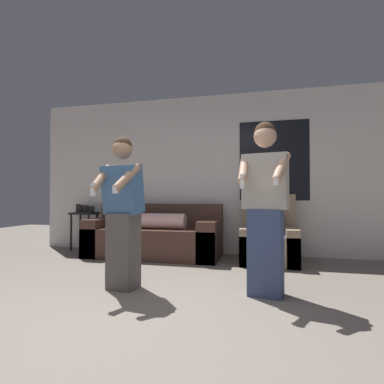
{
  "coord_description": "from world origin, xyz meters",
  "views": [
    {
      "loc": [
        0.97,
        -1.95,
        0.94
      ],
      "look_at": [
        0.28,
        0.99,
        1.0
      ],
      "focal_mm": 28.0,
      "sensor_mm": 36.0,
      "label": 1
    }
  ],
  "objects": [
    {
      "name": "person_left",
      "position": [
        -0.45,
        0.92,
        0.8
      ],
      "size": [
        0.44,
        0.52,
        1.58
      ],
      "color": "#56514C",
      "rests_on": "ground_plane"
    },
    {
      "name": "ground_plane",
      "position": [
        0.0,
        0.0,
        0.0
      ],
      "size": [
        14.0,
        14.0,
        0.0
      ],
      "primitive_type": "plane",
      "color": "slate"
    },
    {
      "name": "couch",
      "position": [
        -0.73,
        2.64,
        0.31
      ],
      "size": [
        2.13,
        0.88,
        0.84
      ],
      "color": "#472D23",
      "rests_on": "ground_plane"
    },
    {
      "name": "person_right",
      "position": [
        1.0,
        1.04,
        0.86
      ],
      "size": [
        0.49,
        0.51,
        1.69
      ],
      "color": "#384770",
      "rests_on": "ground_plane"
    },
    {
      "name": "armchair",
      "position": [
        1.06,
        2.62,
        0.32
      ],
      "size": [
        0.8,
        0.83,
        1.0
      ],
      "color": "#937A60",
      "rests_on": "ground_plane"
    },
    {
      "name": "wall_back",
      "position": [
        0.02,
        3.12,
        1.35
      ],
      "size": [
        6.13,
        0.07,
        2.7
      ],
      "color": "silver",
      "rests_on": "ground_plane"
    },
    {
      "name": "side_table",
      "position": [
        -2.17,
        2.88,
        0.55
      ],
      "size": [
        0.43,
        0.35,
        0.83
      ],
      "color": "black",
      "rests_on": "ground_plane"
    }
  ]
}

